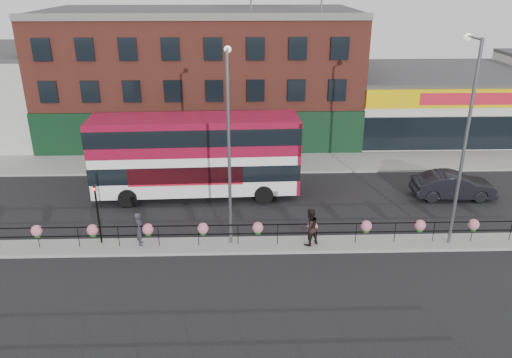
{
  "coord_description": "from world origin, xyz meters",
  "views": [
    {
      "loc": [
        -0.76,
        -22.22,
        12.9
      ],
      "look_at": [
        0.0,
        3.0,
        2.5
      ],
      "focal_mm": 35.0,
      "sensor_mm": 36.0,
      "label": 1
    }
  ],
  "objects_px": {
    "lamp_column_west": "(229,134)",
    "pedestrian_b": "(310,227)",
    "double_decker_bus": "(196,149)",
    "pedestrian_a": "(139,229)",
    "car": "(453,185)",
    "lamp_column_east": "(465,127)"
  },
  "relations": [
    {
      "from": "lamp_column_west",
      "to": "pedestrian_b",
      "type": "bearing_deg",
      "value": -7.77
    },
    {
      "from": "double_decker_bus",
      "to": "lamp_column_west",
      "type": "height_order",
      "value": "lamp_column_west"
    },
    {
      "from": "pedestrian_a",
      "to": "lamp_column_west",
      "type": "bearing_deg",
      "value": -96.13
    },
    {
      "from": "car",
      "to": "pedestrian_b",
      "type": "height_order",
      "value": "pedestrian_b"
    },
    {
      "from": "pedestrian_a",
      "to": "pedestrian_b",
      "type": "distance_m",
      "value": 8.57
    },
    {
      "from": "pedestrian_a",
      "to": "lamp_column_west",
      "type": "distance_m",
      "value": 6.67
    },
    {
      "from": "lamp_column_west",
      "to": "lamp_column_east",
      "type": "height_order",
      "value": "lamp_column_east"
    },
    {
      "from": "pedestrian_b",
      "to": "lamp_column_west",
      "type": "xyz_separation_m",
      "value": [
        -3.98,
        0.54,
        4.73
      ]
    },
    {
      "from": "double_decker_bus",
      "to": "lamp_column_west",
      "type": "bearing_deg",
      "value": -70.38
    },
    {
      "from": "car",
      "to": "lamp_column_west",
      "type": "bearing_deg",
      "value": 112.75
    },
    {
      "from": "pedestrian_b",
      "to": "lamp_column_east",
      "type": "height_order",
      "value": "lamp_column_east"
    },
    {
      "from": "car",
      "to": "pedestrian_a",
      "type": "relative_size",
      "value": 2.83
    },
    {
      "from": "pedestrian_a",
      "to": "pedestrian_b",
      "type": "xyz_separation_m",
      "value": [
        8.56,
        -0.26,
        0.11
      ]
    },
    {
      "from": "lamp_column_west",
      "to": "double_decker_bus",
      "type": "bearing_deg",
      "value": 109.62
    },
    {
      "from": "pedestrian_b",
      "to": "lamp_column_west",
      "type": "height_order",
      "value": "lamp_column_west"
    },
    {
      "from": "pedestrian_a",
      "to": "lamp_column_east",
      "type": "relative_size",
      "value": 0.17
    },
    {
      "from": "car",
      "to": "pedestrian_a",
      "type": "bearing_deg",
      "value": 108.58
    },
    {
      "from": "lamp_column_east",
      "to": "double_decker_bus",
      "type": "bearing_deg",
      "value": 154.5
    },
    {
      "from": "pedestrian_a",
      "to": "pedestrian_b",
      "type": "height_order",
      "value": "pedestrian_b"
    },
    {
      "from": "pedestrian_a",
      "to": "lamp_column_east",
      "type": "height_order",
      "value": "lamp_column_east"
    },
    {
      "from": "double_decker_bus",
      "to": "pedestrian_a",
      "type": "distance_m",
      "value": 7.08
    },
    {
      "from": "car",
      "to": "lamp_column_east",
      "type": "xyz_separation_m",
      "value": [
        -2.48,
        -5.54,
        5.39
      ]
    }
  ]
}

